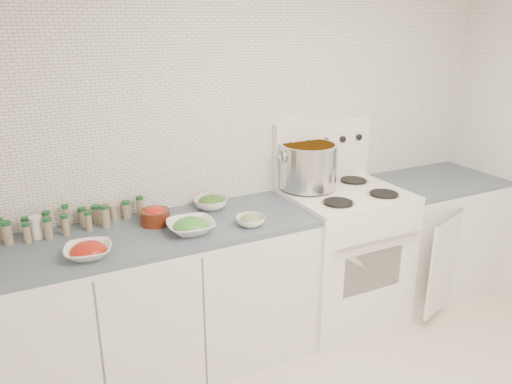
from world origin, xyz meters
name	(u,v)px	position (x,y,z in m)	size (l,w,h in m)	color
room_walls	(440,145)	(0.00, 0.00, 1.56)	(3.54, 3.04, 2.52)	white
counter_left	(157,302)	(-0.82, 1.19, 0.45)	(1.85, 0.62, 0.90)	white
stove	(341,251)	(0.48, 1.19, 0.50)	(0.76, 0.70, 1.36)	white
counter_right	(429,235)	(1.30, 1.19, 0.45)	(0.89, 0.77, 0.90)	white
stock_pot	(308,164)	(0.29, 1.35, 1.10)	(0.40, 0.38, 0.29)	silver
bowl_tomato	(88,250)	(-1.19, 1.03, 0.93)	(0.27, 0.27, 0.08)	white
bowl_snowpea	(191,226)	(-0.64, 1.08, 0.94)	(0.28, 0.28, 0.09)	white
bowl_broccoli	(211,202)	(-0.40, 1.38, 0.94)	(0.22, 0.22, 0.08)	white
bowl_zucchini	(251,220)	(-0.30, 1.02, 0.93)	(0.22, 0.22, 0.07)	white
bowl_pepper	(155,216)	(-0.78, 1.29, 0.95)	(0.17, 0.17, 0.10)	#511D0D
salt_canister	(36,227)	(-1.40, 1.38, 0.96)	(0.06, 0.06, 0.12)	white
tin_can	(113,212)	(-0.98, 1.44, 0.95)	(0.08, 0.08, 0.10)	#B8B49C
spice_cluster	(67,221)	(-1.24, 1.40, 0.96)	(0.79, 0.16, 0.14)	gray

